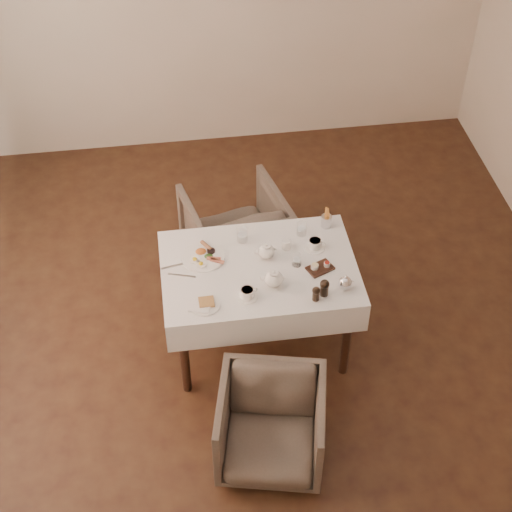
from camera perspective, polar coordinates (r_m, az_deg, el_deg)
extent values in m
plane|color=black|center=(5.71, 1.11, -5.72)|extent=(5.00, 5.00, 0.00)
cube|color=black|center=(5.14, 0.22, -1.08)|extent=(1.20, 0.80, 0.04)
cube|color=white|center=(5.20, 0.22, -1.73)|extent=(1.28, 0.88, 0.23)
cylinder|color=black|center=(5.61, -5.76, -1.89)|extent=(0.06, 0.06, 0.70)
cylinder|color=black|center=(5.71, 5.08, -0.80)|extent=(0.06, 0.06, 0.70)
cylinder|color=black|center=(5.16, -5.24, -7.24)|extent=(0.06, 0.06, 0.70)
cylinder|color=black|center=(5.27, 6.60, -5.93)|extent=(0.06, 0.06, 0.70)
imported|color=#4D4338|center=(4.88, 1.10, -12.24)|extent=(0.76, 0.78, 0.59)
imported|color=#4D4338|center=(6.00, -1.48, 1.80)|extent=(0.86, 0.87, 0.66)
cylinder|color=white|center=(5.19, -3.87, -0.07)|extent=(0.29, 0.29, 0.01)
ellipsoid|color=#B65C20|center=(5.21, -4.04, 0.39)|extent=(0.07, 0.07, 0.02)
cylinder|color=brown|center=(5.24, -3.63, 0.76)|extent=(0.08, 0.10, 0.03)
cylinder|color=black|center=(5.21, -3.29, 0.37)|extent=(0.05, 0.05, 0.02)
cube|color=maroon|center=(5.15, -2.96, -0.28)|extent=(0.10, 0.07, 0.01)
ellipsoid|color=#264C19|center=(5.18, -3.47, 0.02)|extent=(0.06, 0.05, 0.02)
cylinder|color=white|center=(4.88, -3.73, -3.56)|extent=(0.19, 0.19, 0.01)
cube|color=olive|center=(4.88, -3.62, -3.36)|extent=(0.10, 0.09, 0.01)
cube|color=white|center=(4.86, -4.09, -3.73)|extent=(0.15, 0.13, 0.02)
cylinder|color=white|center=(5.22, 2.23, 0.87)|extent=(0.08, 0.08, 0.07)
cylinder|color=white|center=(4.92, -0.64, -2.95)|extent=(0.13, 0.13, 0.01)
cylinder|color=white|center=(4.90, -0.64, -2.69)|extent=(0.11, 0.11, 0.06)
cylinder|color=#B07A4F|center=(4.88, -0.64, -2.47)|extent=(0.08, 0.08, 0.00)
cylinder|color=white|center=(5.26, 4.29, 0.64)|extent=(0.14, 0.14, 0.01)
cylinder|color=white|center=(5.24, 4.31, 0.91)|extent=(0.12, 0.12, 0.06)
cylinder|color=#B07A4F|center=(5.22, 4.33, 1.13)|extent=(0.08, 0.08, 0.00)
cylinder|color=silver|center=(5.27, -1.01, 1.57)|extent=(0.09, 0.09, 0.10)
cylinder|color=silver|center=(5.11, 2.98, -0.27)|extent=(0.07, 0.07, 0.09)
cylinder|color=silver|center=(5.33, 3.35, 1.99)|extent=(0.07, 0.07, 0.09)
cube|color=black|center=(5.11, 4.69, -0.90)|extent=(0.20, 0.17, 0.01)
cylinder|color=white|center=(5.09, 4.29, -0.77)|extent=(0.05, 0.05, 0.03)
cylinder|color=maroon|center=(5.11, 5.18, -0.60)|extent=(0.04, 0.04, 0.03)
cylinder|color=silver|center=(5.40, 5.14, 2.55)|extent=(0.07, 0.07, 0.09)
cube|color=silver|center=(5.15, -5.83, -0.68)|extent=(0.20, 0.05, 0.00)
cube|color=silver|center=(5.08, -5.42, -1.42)|extent=(0.18, 0.07, 0.00)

